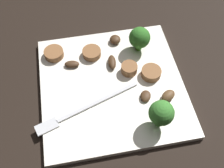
{
  "coord_description": "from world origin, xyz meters",
  "views": [
    {
      "loc": [
        0.05,
        0.25,
        0.4
      ],
      "look_at": [
        0.0,
        0.0,
        0.01
      ],
      "focal_mm": 43.91,
      "sensor_mm": 36.0,
      "label": 1
    }
  ],
  "objects": [
    {
      "name": "mushroom_0",
      "position": [
        -0.02,
        -0.09,
        0.02
      ],
      "size": [
        0.02,
        0.02,
        0.01
      ],
      "primitive_type": "ellipsoid",
      "rotation": [
        0.0,
        0.0,
        6.19
      ],
      "color": "#422B19",
      "rests_on": "plate"
    },
    {
      "name": "plate",
      "position": [
        0.0,
        0.0,
        0.01
      ],
      "size": [
        0.24,
        0.24,
        0.01
      ],
      "primitive_type": "cube",
      "color": "white",
      "rests_on": "ground_plane"
    },
    {
      "name": "sausage_slice_2",
      "position": [
        0.02,
        -0.07,
        0.02
      ],
      "size": [
        0.04,
        0.04,
        0.01
      ],
      "primitive_type": "cylinder",
      "rotation": [
        0.0,
        0.0,
        2.8
      ],
      "color": "brown",
      "rests_on": "plate"
    },
    {
      "name": "mushroom_1",
      "position": [
        -0.09,
        0.04,
        0.02
      ],
      "size": [
        0.03,
        0.03,
        0.01
      ],
      "primitive_type": "ellipsoid",
      "rotation": [
        0.0,
        0.0,
        3.69
      ],
      "color": "brown",
      "rests_on": "plate"
    },
    {
      "name": "sausage_slice_3",
      "position": [
        -0.07,
        -0.01,
        0.02
      ],
      "size": [
        0.04,
        0.04,
        0.01
      ],
      "primitive_type": "cylinder",
      "rotation": [
        0.0,
        0.0,
        1.55
      ],
      "color": "brown",
      "rests_on": "plate"
    },
    {
      "name": "mushroom_3",
      "position": [
        -0.05,
        0.04,
        0.01
      ],
      "size": [
        0.02,
        0.03,
        0.01
      ],
      "primitive_type": "ellipsoid",
      "rotation": [
        0.0,
        0.0,
        1.15
      ],
      "color": "#422B19",
      "rests_on": "plate"
    },
    {
      "name": "fork",
      "position": [
        0.06,
        0.04,
        0.01
      ],
      "size": [
        0.17,
        0.07,
        0.0
      ],
      "rotation": [
        0.0,
        0.0,
        0.33
      ],
      "color": "silver",
      "rests_on": "plate"
    },
    {
      "name": "mushroom_2",
      "position": [
        0.06,
        -0.05,
        0.02
      ],
      "size": [
        0.03,
        0.02,
        0.01
      ],
      "primitive_type": "ellipsoid",
      "rotation": [
        0.0,
        0.0,
        6.11
      ],
      "color": "#422B19",
      "rests_on": "plate"
    },
    {
      "name": "sausage_slice_0",
      "position": [
        -0.03,
        -0.02,
        0.02
      ],
      "size": [
        0.04,
        0.04,
        0.02
      ],
      "primitive_type": "cylinder",
      "rotation": [
        0.0,
        0.0,
        0.66
      ],
      "color": "brown",
      "rests_on": "plate"
    },
    {
      "name": "broccoli_floret_1",
      "position": [
        -0.06,
        0.09,
        0.04
      ],
      "size": [
        0.04,
        0.04,
        0.05
      ],
      "color": "#408630",
      "rests_on": "plate"
    },
    {
      "name": "broccoli_floret_0",
      "position": [
        -0.06,
        -0.07,
        0.04
      ],
      "size": [
        0.04,
        0.04,
        0.05
      ],
      "color": "#347525",
      "rests_on": "plate"
    },
    {
      "name": "sausage_slice_1",
      "position": [
        0.09,
        -0.08,
        0.02
      ],
      "size": [
        0.04,
        0.04,
        0.01
      ],
      "primitive_type": "cylinder",
      "rotation": [
        0.0,
        0.0,
        0.33
      ],
      "color": "brown",
      "rests_on": "plate"
    },
    {
      "name": "mushroom_4",
      "position": [
        -0.01,
        -0.04,
        0.02
      ],
      "size": [
        0.02,
        0.03,
        0.01
      ],
      "primitive_type": "ellipsoid",
      "rotation": [
        0.0,
        0.0,
        1.47
      ],
      "color": "#422B19",
      "rests_on": "plate"
    },
    {
      "name": "ground_plane",
      "position": [
        0.0,
        0.0,
        0.0
      ],
      "size": [
        1.4,
        1.4,
        0.0
      ],
      "primitive_type": "plane",
      "color": "black"
    }
  ]
}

